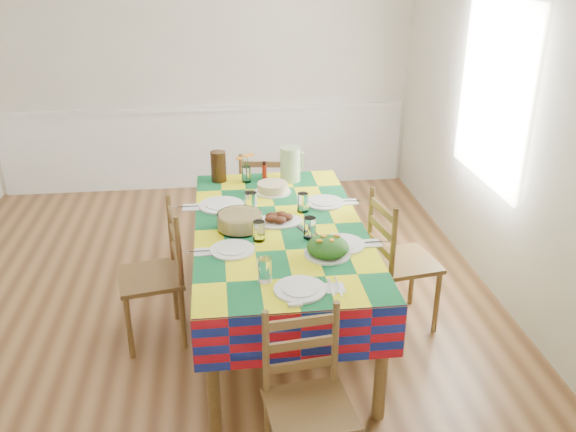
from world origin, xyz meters
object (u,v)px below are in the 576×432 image
object	(u,v)px
meat_platter	(278,219)
tea_pitcher	(219,166)
chair_near	(307,403)
chair_left	(157,276)
green_pitcher	(290,164)
chair_right	(398,262)
dining_table	(280,238)
chair_far	(263,200)

from	to	relation	value
meat_platter	tea_pitcher	xyz separation A→B (m)	(-0.38, 0.85, 0.10)
chair_near	chair_left	distance (m)	1.57
meat_platter	green_pitcher	world-z (taller)	green_pitcher
chair_near	chair_right	distance (m)	1.56
chair_right	chair_left	bearing A→B (deg)	80.33
chair_left	dining_table	bearing A→B (deg)	78.25
chair_left	tea_pitcher	bearing A→B (deg)	142.21
chair_right	chair_far	bearing A→B (deg)	23.20
dining_table	chair_left	size ratio (longest dim) A/B	2.12
meat_platter	chair_right	xyz separation A→B (m)	(0.84, -0.07, -0.35)
dining_table	chair_far	size ratio (longest dim) A/B	2.26
meat_platter	chair_right	size ratio (longest dim) A/B	0.32
chair_left	chair_right	size ratio (longest dim) A/B	0.98
green_pitcher	tea_pitcher	xyz separation A→B (m)	(-0.56, 0.05, -0.02)
chair_far	meat_platter	bearing A→B (deg)	98.19
green_pitcher	tea_pitcher	bearing A→B (deg)	174.50
green_pitcher	dining_table	bearing A→B (deg)	-101.68
dining_table	chair_near	size ratio (longest dim) A/B	2.23
dining_table	meat_platter	xyz separation A→B (m)	(-0.00, 0.06, 0.12)
green_pitcher	chair_left	xyz separation A→B (m)	(-1.01, -0.84, -0.46)
chair_near	chair_far	world-z (taller)	chair_near
meat_platter	tea_pitcher	bearing A→B (deg)	114.37
green_pitcher	chair_right	distance (m)	1.18
meat_platter	chair_right	distance (m)	0.91
dining_table	tea_pitcher	bearing A→B (deg)	113.11
tea_pitcher	chair_far	distance (m)	0.74
chair_near	chair_right	world-z (taller)	chair_right
chair_far	chair_right	size ratio (longest dim) A/B	0.92
meat_platter	tea_pitcher	distance (m)	0.94
meat_platter	chair_left	distance (m)	0.91
tea_pitcher	chair_left	xyz separation A→B (m)	(-0.45, -0.90, -0.45)
meat_platter	chair_left	xyz separation A→B (m)	(-0.84, -0.05, -0.35)
chair_left	chair_right	distance (m)	1.67
tea_pitcher	chair_far	bearing A→B (deg)	47.60
green_pitcher	chair_far	bearing A→B (deg)	111.13
meat_platter	chair_far	xyz separation A→B (m)	(-0.00, 1.27, -0.38)
dining_table	chair_far	world-z (taller)	chair_far
chair_near	chair_left	xyz separation A→B (m)	(-0.83, 1.33, 0.02)
chair_near	chair_far	distance (m)	2.65
green_pitcher	chair_left	size ratio (longest dim) A/B	0.28
chair_right	dining_table	bearing A→B (deg)	80.38
meat_platter	chair_far	size ratio (longest dim) A/B	0.35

